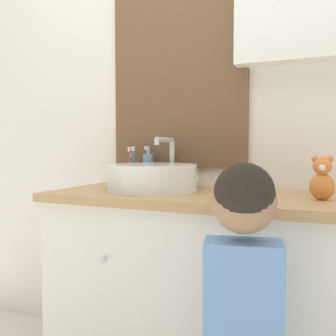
{
  "coord_description": "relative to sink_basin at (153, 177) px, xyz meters",
  "views": [
    {
      "loc": [
        0.5,
        -1.08,
        1.01
      ],
      "look_at": [
        -0.09,
        0.28,
        0.93
      ],
      "focal_mm": 40.0,
      "sensor_mm": 36.0,
      "label": 1
    }
  ],
  "objects": [
    {
      "name": "wall_back",
      "position": [
        0.2,
        0.3,
        0.41
      ],
      "size": [
        3.2,
        0.18,
        2.5
      ],
      "color": "silver",
      "rests_on": "ground_plane"
    },
    {
      "name": "vanity_counter",
      "position": [
        0.18,
        0.0,
        -0.47
      ],
      "size": [
        1.17,
        0.55,
        0.83
      ],
      "color": "silver",
      "rests_on": "ground_plane"
    },
    {
      "name": "sink_basin",
      "position": [
        0.0,
        0.0,
        0.0
      ],
      "size": [
        0.37,
        0.43,
        0.23
      ],
      "color": "white",
      "rests_on": "vanity_counter"
    },
    {
      "name": "toothbrush_holder",
      "position": [
        -0.21,
        0.19,
        -0.02
      ],
      "size": [
        0.07,
        0.07,
        0.19
      ],
      "color": "beige",
      "rests_on": "vanity_counter"
    },
    {
      "name": "soap_dispenser",
      "position": [
        -0.13,
        0.2,
        0.02
      ],
      "size": [
        0.05,
        0.05,
        0.19
      ],
      "color": "#6B93B2",
      "rests_on": "vanity_counter"
    },
    {
      "name": "child_figure",
      "position": [
        0.48,
        -0.45,
        -0.3
      ],
      "size": [
        0.22,
        0.47,
        0.97
      ],
      "color": "slate",
      "rests_on": "ground_plane"
    },
    {
      "name": "teddy_bear",
      "position": [
        0.66,
        -0.02,
        0.01
      ],
      "size": [
        0.08,
        0.07,
        0.15
      ],
      "color": "orange",
      "rests_on": "vanity_counter"
    },
    {
      "name": "drinking_cup",
      "position": [
        0.48,
        -0.18,
        -0.02
      ],
      "size": [
        0.06,
        0.06,
        0.08
      ],
      "primitive_type": "cylinder",
      "color": "#4789D1",
      "rests_on": "vanity_counter"
    }
  ]
}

